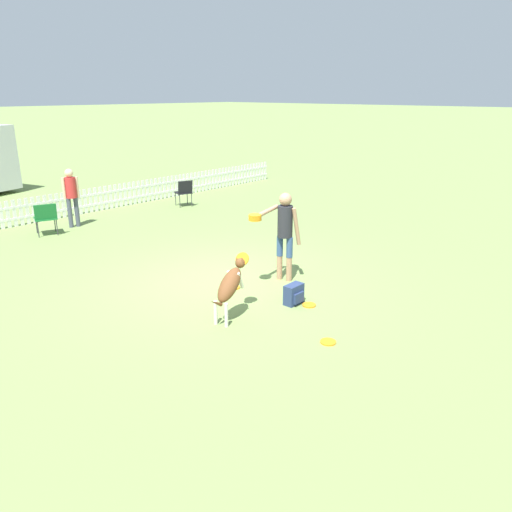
{
  "coord_description": "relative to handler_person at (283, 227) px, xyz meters",
  "views": [
    {
      "loc": [
        -6.11,
        -6.33,
        3.41
      ],
      "look_at": [
        -0.24,
        -1.04,
        0.8
      ],
      "focal_mm": 35.0,
      "sensor_mm": 36.0,
      "label": 1
    }
  ],
  "objects": [
    {
      "name": "ground_plane",
      "position": [
        -0.79,
        0.78,
        -1.05
      ],
      "size": [
        240.0,
        240.0,
        0.0
      ],
      "primitive_type": "plane",
      "color": "olive"
    },
    {
      "name": "handler_person",
      "position": [
        0.0,
        0.0,
        0.0
      ],
      "size": [
        1.06,
        0.46,
        1.67
      ],
      "rotation": [
        0.0,
        0.0,
        -4.48
      ],
      "color": "tan",
      "rests_on": "ground_plane"
    },
    {
      "name": "leaping_dog",
      "position": [
        -1.84,
        -0.45,
        -0.47
      ],
      "size": [
        1.03,
        0.43,
        0.98
      ],
      "rotation": [
        0.0,
        0.0,
        -1.34
      ],
      "color": "brown",
      "rests_on": "ground_plane"
    },
    {
      "name": "frisbee_near_handler",
      "position": [
        -0.89,
        0.41,
        -1.04
      ],
      "size": [
        0.23,
        0.23,
        0.02
      ],
      "color": "orange",
      "rests_on": "ground_plane"
    },
    {
      "name": "frisbee_near_dog",
      "position": [
        -0.61,
        -1.08,
        -1.04
      ],
      "size": [
        0.23,
        0.23,
        0.02
      ],
      "color": "orange",
      "rests_on": "ground_plane"
    },
    {
      "name": "frisbee_midfield",
      "position": [
        -1.48,
        -2.05,
        -1.04
      ],
      "size": [
        0.23,
        0.23,
        0.02
      ],
      "color": "orange",
      "rests_on": "ground_plane"
    },
    {
      "name": "backpack_on_grass",
      "position": [
        -0.72,
        -0.84,
        -0.88
      ],
      "size": [
        0.35,
        0.23,
        0.34
      ],
      "color": "navy",
      "rests_on": "ground_plane"
    },
    {
      "name": "picket_fence",
      "position": [
        -0.79,
        7.77,
        -0.69
      ],
      "size": [
        18.62,
        0.04,
        0.71
      ],
      "color": "white",
      "rests_on": "ground_plane"
    },
    {
      "name": "folding_chair_blue_left",
      "position": [
        -1.48,
        6.33,
        -0.57
      ],
      "size": [
        0.66,
        0.67,
        0.82
      ],
      "rotation": [
        0.0,
        0.0,
        2.79
      ],
      "color": "#333338",
      "rests_on": "ground_plane"
    },
    {
      "name": "folding_chair_center",
      "position": [
        2.94,
        6.32,
        -0.56
      ],
      "size": [
        0.59,
        0.6,
        0.82
      ],
      "rotation": [
        0.0,
        0.0,
        2.8
      ],
      "color": "#333338",
      "rests_on": "ground_plane"
    },
    {
      "name": "spectator_standing",
      "position": [
        -0.61,
        6.58,
        -0.14
      ],
      "size": [
        0.41,
        0.27,
        1.53
      ],
      "rotation": [
        0.0,
        0.0,
        2.91
      ],
      "color": "#474C5B",
      "rests_on": "ground_plane"
    }
  ]
}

